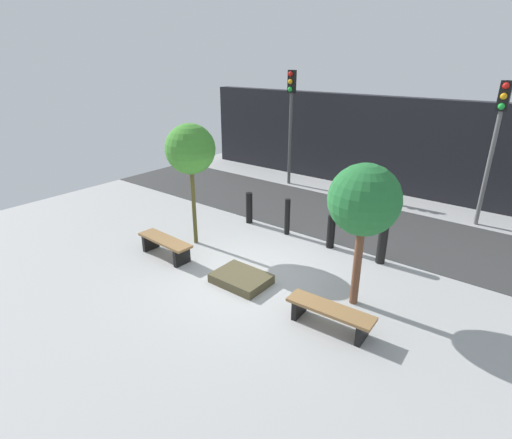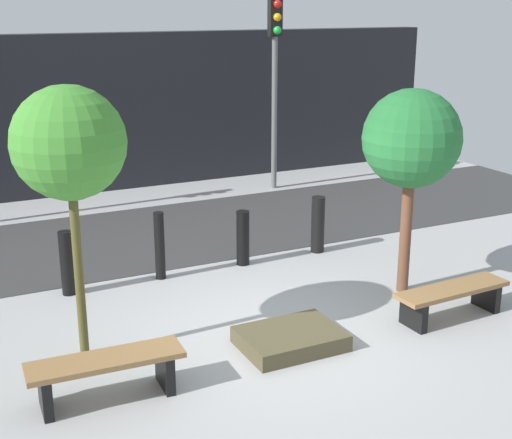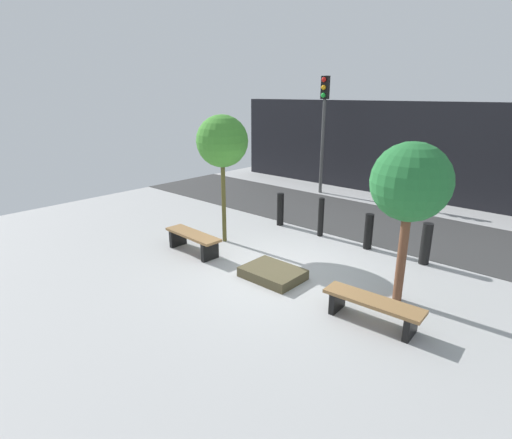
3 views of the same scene
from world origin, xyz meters
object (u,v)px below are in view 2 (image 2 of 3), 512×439
object	(u,v)px
bollard_left	(160,246)
bollard_right	(318,225)
bollard_center	(243,238)
bench_left	(106,370)
bench_right	(452,296)
tree_behind_left_bench	(69,145)
traffic_light_mid_west	(275,61)
planter_bed	(290,339)
bollard_far_left	(67,263)
tree_behind_right_bench	(412,140)

from	to	relation	value
bollard_left	bollard_right	size ratio (longest dim) A/B	1.10
bollard_center	bollard_right	world-z (taller)	bollard_right
bench_left	bench_right	world-z (taller)	bench_left
bench_left	bollard_right	world-z (taller)	bollard_right
tree_behind_left_bench	traffic_light_mid_west	distance (m)	8.24
planter_bed	bollard_left	bearing A→B (deg)	103.66
bench_left	bollard_center	world-z (taller)	bollard_center
bench_right	bollard_left	bearing A→B (deg)	131.90
planter_bed	tree_behind_left_bench	size ratio (longest dim) A/B	0.38
traffic_light_mid_west	bollard_left	bearing A→B (deg)	-134.74
bollard_right	bollard_far_left	bearing A→B (deg)	180.00
tree_behind_left_bench	traffic_light_mid_west	xyz separation A→B (m)	(5.61, 6.03, 0.27)
bollard_left	traffic_light_mid_west	bearing A→B (deg)	45.26
bench_right	bollard_far_left	size ratio (longest dim) A/B	1.77
bench_right	traffic_light_mid_west	size ratio (longest dim) A/B	0.41
bench_left	tree_behind_left_bench	bearing A→B (deg)	92.72
bench_left	bollard_left	size ratio (longest dim) A/B	1.58
bench_right	planter_bed	world-z (taller)	bench_right
bollard_left	traffic_light_mid_west	distance (m)	6.14
tree_behind_right_bench	traffic_light_mid_west	bearing A→B (deg)	79.97
bollard_left	bollard_center	size ratio (longest dim) A/B	1.18
bench_left	bollard_left	bearing A→B (deg)	64.65
bollard_left	bollard_far_left	bearing A→B (deg)	180.00
bollard_left	bench_left	bearing A→B (deg)	-118.06
tree_behind_left_bench	bollard_center	size ratio (longest dim) A/B	3.62
bench_left	tree_behind_left_bench	xyz separation A→B (m)	(0.00, 1.02, 2.17)
bollard_center	bollard_far_left	bearing A→B (deg)	180.00
bollard_right	bollard_center	bearing A→B (deg)	180.00
tree_behind_right_bench	bollard_center	xyz separation A→B (m)	(-1.60, 1.97, -1.74)
tree_behind_right_bench	tree_behind_left_bench	bearing A→B (deg)	180.00
bench_right	bollard_center	xyz separation A→B (m)	(-1.60, 2.99, 0.13)
bollard_left	tree_behind_left_bench	bearing A→B (deg)	-129.00
bench_right	bollard_right	size ratio (longest dim) A/B	1.75
bench_left	planter_bed	bearing A→B (deg)	7.74
planter_bed	tree_behind_right_bench	xyz separation A→B (m)	(2.27, 0.82, 2.08)
tree_behind_right_bench	bollard_left	world-z (taller)	tree_behind_right_bench
planter_bed	bollard_left	size ratio (longest dim) A/B	1.16
traffic_light_mid_west	tree_behind_right_bench	bearing A→B (deg)	-100.03
tree_behind_left_bench	bollard_left	size ratio (longest dim) A/B	3.07
bench_right	tree_behind_right_bench	world-z (taller)	tree_behind_right_bench
bench_left	traffic_light_mid_west	xyz separation A→B (m)	(5.61, 7.05, 2.44)
bench_left	bollard_left	world-z (taller)	bollard_left
bench_left	bollard_left	xyz separation A→B (m)	(1.60, 2.99, 0.18)
bench_right	bollard_right	bearing A→B (deg)	91.83
tree_behind_left_bench	bollard_center	xyz separation A→B (m)	(2.95, 1.97, -2.07)
bench_left	bollard_left	distance (m)	3.40
bollard_far_left	bollard_left	xyz separation A→B (m)	(1.36, 0.00, 0.05)
tree_behind_right_bench	bollard_right	bearing A→B (deg)	96.89
planter_bed	bollard_right	world-z (taller)	bollard_right
bench_left	traffic_light_mid_west	size ratio (longest dim) A/B	0.40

